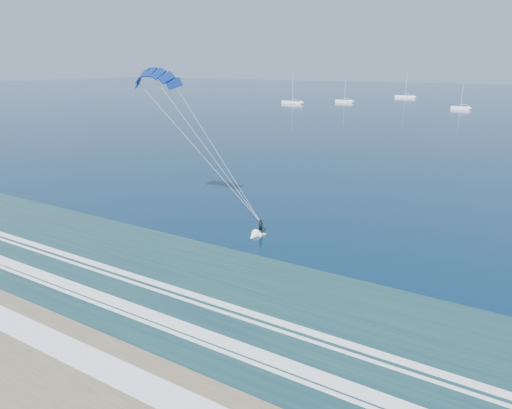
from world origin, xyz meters
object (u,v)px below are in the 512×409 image
object	(u,v)px
kitesurfer_rig	(204,145)
sailboat_3	(460,108)
sailboat_2	(405,96)
sailboat_0	(292,102)
sailboat_1	(344,101)

from	to	relation	value
kitesurfer_rig	sailboat_3	size ratio (longest dim) A/B	1.84
kitesurfer_rig	sailboat_2	size ratio (longest dim) A/B	1.33
kitesurfer_rig	sailboat_3	bearing A→B (deg)	88.57
sailboat_0	sailboat_1	xyz separation A→B (m)	(18.15, 18.61, -0.01)
kitesurfer_rig	sailboat_0	bearing A→B (deg)	113.37
sailboat_1	sailboat_3	distance (m)	52.71
sailboat_2	sailboat_3	world-z (taller)	sailboat_2
sailboat_3	sailboat_1	bearing A→B (deg)	171.49
sailboat_1	sailboat_2	xyz separation A→B (m)	(16.91, 46.72, 0.01)
sailboat_0	sailboat_3	bearing A→B (deg)	8.74
kitesurfer_rig	sailboat_0	xyz separation A→B (m)	(-66.19, 153.19, -8.73)
kitesurfer_rig	sailboat_3	xyz separation A→B (m)	(4.09, 164.00, -8.76)
sailboat_0	sailboat_2	world-z (taller)	sailboat_2
sailboat_1	kitesurfer_rig	bearing A→B (deg)	-74.38
sailboat_1	sailboat_2	distance (m)	49.68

